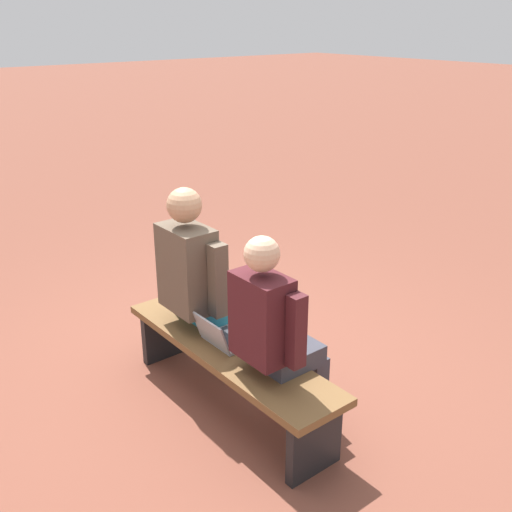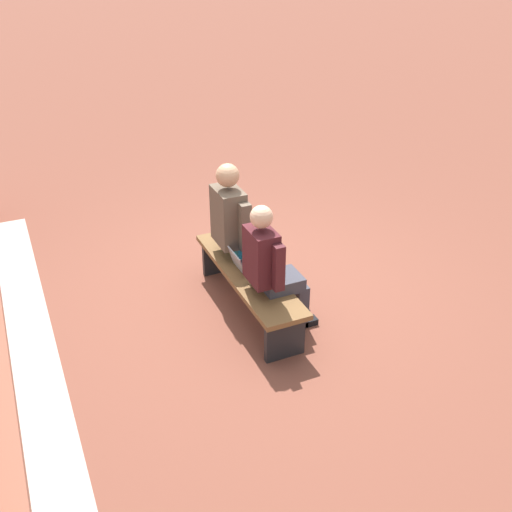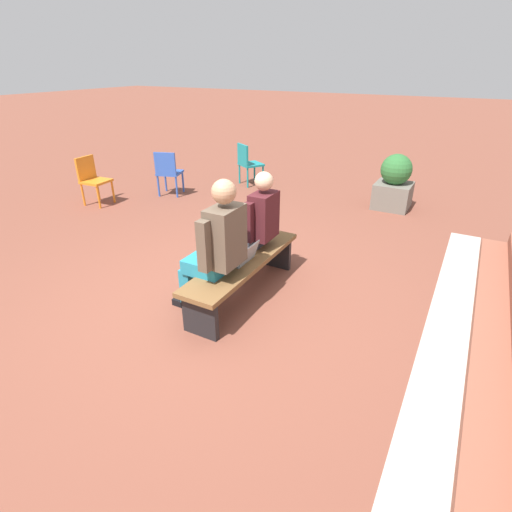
% 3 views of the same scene
% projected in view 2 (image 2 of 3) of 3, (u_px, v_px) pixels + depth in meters
% --- Properties ---
extents(ground_plane, '(60.00, 60.00, 0.00)m').
position_uv_depth(ground_plane, '(253.00, 289.00, 6.31)').
color(ground_plane, brown).
extents(concrete_strip, '(6.13, 0.40, 0.01)m').
position_uv_depth(concrete_strip, '(36.00, 363.00, 5.27)').
color(concrete_strip, '#B7B2A8').
rests_on(concrete_strip, ground).
extents(bench, '(1.80, 0.44, 0.45)m').
position_uv_depth(bench, '(248.00, 279.00, 5.81)').
color(bench, brown).
rests_on(bench, ground).
extents(person_student, '(0.52, 0.66, 1.31)m').
position_uv_depth(person_student, '(272.00, 265.00, 5.36)').
color(person_student, '#383842').
rests_on(person_student, ground).
extents(person_adult, '(0.58, 0.74, 1.41)m').
position_uv_depth(person_adult, '(239.00, 226.00, 5.95)').
color(person_adult, teal).
rests_on(person_adult, ground).
extents(laptop, '(0.32, 0.29, 0.21)m').
position_uv_depth(laptop, '(245.00, 264.00, 5.78)').
color(laptop, '#9EA0A5').
rests_on(laptop, bench).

